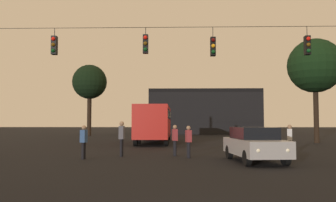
% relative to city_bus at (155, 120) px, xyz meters
% --- Properties ---
extents(ground_plane, '(168.00, 168.00, 0.00)m').
position_rel_city_bus_xyz_m(ground_plane, '(2.02, 0.20, -1.87)').
color(ground_plane, black).
rests_on(ground_plane, ground).
extents(overhead_signal_span, '(19.93, 0.44, 7.29)m').
position_rel_city_bus_xyz_m(overhead_signal_span, '(2.02, -12.31, 2.32)').
color(overhead_signal_span, black).
rests_on(overhead_signal_span, ground).
extents(city_bus, '(2.57, 11.00, 3.00)m').
position_rel_city_bus_xyz_m(city_bus, '(0.00, 0.00, 0.00)').
color(city_bus, '#B21E19').
rests_on(city_bus, ground).
extents(car_near_right, '(2.24, 4.47, 1.52)m').
position_rel_city_bus_xyz_m(car_near_right, '(5.33, -14.33, -1.07)').
color(car_near_right, '#99999E').
rests_on(car_near_right, ground).
extents(pedestrian_crossing_center, '(0.31, 0.40, 1.59)m').
position_rel_city_bus_xyz_m(pedestrian_crossing_center, '(1.80, -11.73, -0.97)').
color(pedestrian_crossing_center, black).
rests_on(pedestrian_crossing_center, ground).
extents(pedestrian_crossing_right, '(0.27, 0.38, 1.78)m').
position_rel_city_bus_xyz_m(pedestrian_crossing_right, '(-0.89, -12.12, -0.85)').
color(pedestrian_crossing_right, black).
rests_on(pedestrian_crossing_right, ground).
extents(pedestrian_near_bus, '(0.34, 0.42, 1.60)m').
position_rel_city_bus_xyz_m(pedestrian_near_bus, '(7.76, -11.45, -0.96)').
color(pedestrian_near_bus, black).
rests_on(pedestrian_near_bus, ground).
extents(pedestrian_trailing, '(0.29, 0.39, 1.59)m').
position_rel_city_bus_xyz_m(pedestrian_trailing, '(-2.48, -13.42, -0.98)').
color(pedestrian_trailing, black).
rests_on(pedestrian_trailing, ground).
extents(pedestrian_far_side, '(0.31, 0.40, 1.56)m').
position_rel_city_bus_xyz_m(pedestrian_far_side, '(2.47, -12.75, -0.99)').
color(pedestrian_far_side, black).
rests_on(pedestrian_far_side, ground).
extents(corner_building, '(15.81, 9.19, 6.35)m').
position_rel_city_bus_xyz_m(corner_building, '(5.84, 23.70, 1.31)').
color(corner_building, black).
rests_on(corner_building, ground).
extents(tree_left_silhouette, '(4.33, 4.33, 8.95)m').
position_rel_city_bus_xyz_m(tree_left_silhouette, '(-9.17, 14.61, 4.85)').
color(tree_left_silhouette, black).
rests_on(tree_left_silhouette, ground).
extents(tree_behind_building, '(4.51, 4.51, 8.69)m').
position_rel_city_bus_xyz_m(tree_behind_building, '(13.44, -0.22, 4.53)').
color(tree_behind_building, black).
rests_on(tree_behind_building, ground).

